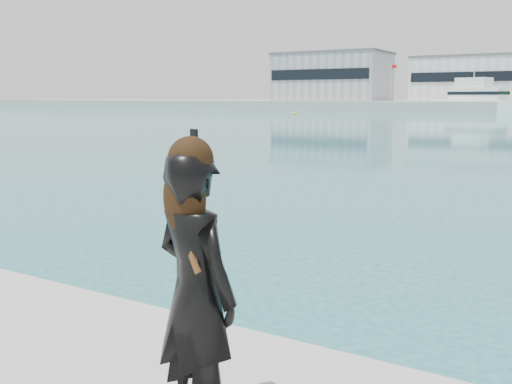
# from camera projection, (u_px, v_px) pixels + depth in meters

# --- Properties ---
(warehouse_grey_left) EXTENTS (26.52, 16.36, 11.50)m
(warehouse_grey_left) POSITION_uv_depth(u_px,v_px,m) (332.00, 77.00, 138.96)
(warehouse_grey_left) COLOR gray
(warehouse_grey_left) RESTS_ON far_quay
(warehouse_white) EXTENTS (24.48, 15.35, 9.50)m
(warehouse_white) POSITION_uv_depth(u_px,v_px,m) (474.00, 79.00, 122.38)
(warehouse_white) COLOR silver
(warehouse_white) RESTS_ON far_quay
(flagpole_left) EXTENTS (1.28, 0.16, 8.00)m
(flagpole_left) POSITION_uv_depth(u_px,v_px,m) (391.00, 80.00, 124.58)
(flagpole_left) COLOR silver
(flagpole_left) RESTS_ON far_quay
(motor_yacht) EXTENTS (19.07, 10.59, 8.58)m
(motor_yacht) POSITION_uv_depth(u_px,v_px,m) (480.00, 99.00, 109.18)
(motor_yacht) COLOR white
(motor_yacht) RESTS_ON ground
(buoy_far) EXTENTS (0.50, 0.50, 0.50)m
(buoy_far) POSITION_uv_depth(u_px,v_px,m) (294.00, 115.00, 92.50)
(buoy_far) COLOR #FFF70D
(buoy_far) RESTS_ON ground
(woman) EXTENTS (0.72, 0.56, 1.84)m
(woman) POSITION_uv_depth(u_px,v_px,m) (195.00, 285.00, 3.39)
(woman) COLOR black
(woman) RESTS_ON near_quay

